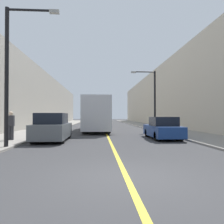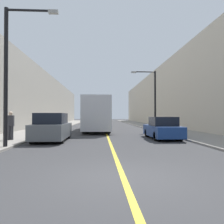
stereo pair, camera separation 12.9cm
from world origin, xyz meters
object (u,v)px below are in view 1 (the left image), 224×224
(parked_suv_left, at_px, (52,128))
(car_right_near, at_px, (163,129))
(street_lamp_left, at_px, (12,66))
(street_lamp_right, at_px, (152,96))
(bus, at_px, (97,114))
(pedestrian, at_px, (11,125))

(parked_suv_left, height_order, car_right_near, parked_suv_left)
(street_lamp_left, bearing_deg, parked_suv_left, 66.91)
(parked_suv_left, distance_m, street_lamp_left, 4.77)
(car_right_near, distance_m, street_lamp_left, 10.37)
(street_lamp_right, bearing_deg, bus, 173.28)
(bus, relative_size, street_lamp_right, 1.84)
(parked_suv_left, xyz_separation_m, pedestrian, (-2.58, -0.10, 0.20))
(pedestrian, bearing_deg, car_right_near, 5.68)
(pedestrian, bearing_deg, street_lamp_left, -68.20)
(bus, xyz_separation_m, street_lamp_right, (5.98, -0.70, 1.99))
(bus, distance_m, pedestrian, 11.02)
(bus, relative_size, pedestrian, 6.47)
(bus, bearing_deg, car_right_near, -61.06)
(bus, bearing_deg, parked_suv_left, -106.43)
(bus, height_order, street_lamp_right, street_lamp_right)
(street_lamp_left, distance_m, pedestrian, 4.53)
(car_right_near, distance_m, pedestrian, 10.18)
(car_right_near, xyz_separation_m, street_lamp_left, (-8.89, -4.08, 3.43))
(bus, bearing_deg, street_lamp_right, -6.72)
(car_right_near, bearing_deg, bus, 118.94)
(parked_suv_left, xyz_separation_m, street_lamp_right, (8.77, 8.78, 2.97))
(parked_suv_left, relative_size, pedestrian, 2.45)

